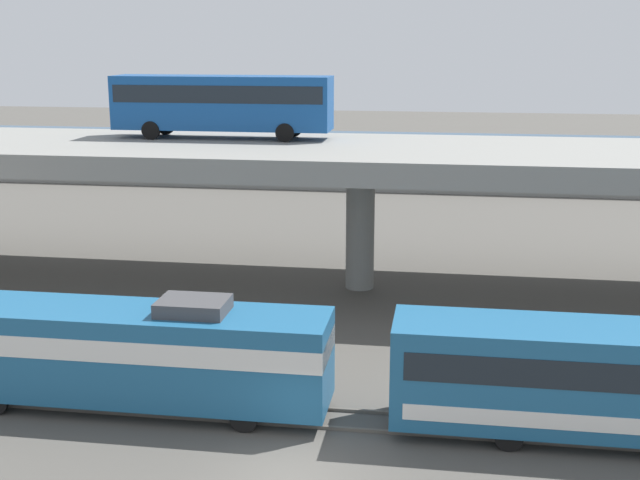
% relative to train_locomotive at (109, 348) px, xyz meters
% --- Properties ---
extents(ground_plane, '(260.00, 260.00, 0.00)m').
position_rel_train_locomotive_xyz_m(ground_plane, '(7.30, -4.00, -2.19)').
color(ground_plane, '#4C4944').
extents(rail_strip_near, '(110.00, 0.12, 0.12)m').
position_rel_train_locomotive_xyz_m(rail_strip_near, '(7.30, -0.73, -2.13)').
color(rail_strip_near, '#59544C').
rests_on(rail_strip_near, ground_plane).
extents(rail_strip_far, '(110.00, 0.12, 0.12)m').
position_rel_train_locomotive_xyz_m(rail_strip_far, '(7.30, 0.73, -2.13)').
color(rail_strip_far, '#59544C').
rests_on(rail_strip_far, ground_plane).
extents(train_locomotive, '(15.41, 3.04, 4.18)m').
position_rel_train_locomotive_xyz_m(train_locomotive, '(0.00, 0.00, 0.00)').
color(train_locomotive, '#1E5984').
rests_on(train_locomotive, ground_plane).
extents(highway_overpass, '(96.00, 11.52, 7.56)m').
position_rel_train_locomotive_xyz_m(highway_overpass, '(7.30, 16.00, 4.66)').
color(highway_overpass, gray).
rests_on(highway_overpass, ground_plane).
extents(transit_bus_on_overpass, '(12.00, 2.68, 3.40)m').
position_rel_train_locomotive_xyz_m(transit_bus_on_overpass, '(-0.59, 18.25, 7.43)').
color(transit_bus_on_overpass, '#14478C').
rests_on(transit_bus_on_overpass, highway_overpass).
extents(pier_parking_lot, '(79.36, 13.62, 1.78)m').
position_rel_train_locomotive_xyz_m(pier_parking_lot, '(7.30, 51.00, -1.30)').
color(pier_parking_lot, gray).
rests_on(pier_parking_lot, ground_plane).
extents(parked_car_0, '(4.31, 1.90, 1.50)m').
position_rel_train_locomotive_xyz_m(parked_car_0, '(-23.99, 53.64, 0.36)').
color(parked_car_0, '#9E998C').
rests_on(parked_car_0, pier_parking_lot).
extents(parked_car_2, '(4.23, 1.89, 1.50)m').
position_rel_train_locomotive_xyz_m(parked_car_2, '(-20.28, 48.70, 0.36)').
color(parked_car_2, maroon).
rests_on(parked_car_2, pier_parking_lot).
extents(parked_car_3, '(4.50, 1.99, 1.50)m').
position_rel_train_locomotive_xyz_m(parked_car_3, '(18.60, 53.01, 0.36)').
color(parked_car_3, black).
rests_on(parked_car_3, pier_parking_lot).
extents(parked_car_4, '(4.27, 1.88, 1.50)m').
position_rel_train_locomotive_xyz_m(parked_car_4, '(10.30, 49.23, 0.36)').
color(parked_car_4, '#B7B7BC').
rests_on(parked_car_4, pier_parking_lot).
extents(parked_car_5, '(4.54, 1.95, 1.50)m').
position_rel_train_locomotive_xyz_m(parked_car_5, '(13.76, 52.29, 0.36)').
color(parked_car_5, '#B7B7BC').
rests_on(parked_car_5, pier_parking_lot).
extents(parked_car_6, '(4.17, 1.94, 1.50)m').
position_rel_train_locomotive_xyz_m(parked_car_6, '(-6.67, 48.51, 0.36)').
color(parked_car_6, '#0C4C26').
rests_on(parked_car_6, pier_parking_lot).
extents(harbor_water, '(140.00, 36.00, 0.01)m').
position_rel_train_locomotive_xyz_m(harbor_water, '(7.30, 74.00, -2.19)').
color(harbor_water, navy).
rests_on(harbor_water, ground_plane).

